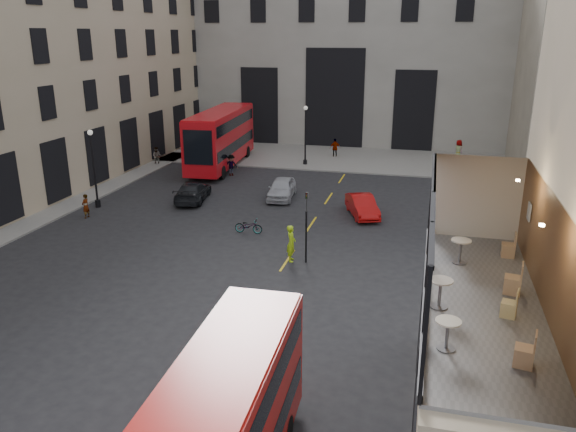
% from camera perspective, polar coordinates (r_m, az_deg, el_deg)
% --- Properties ---
extents(ground, '(140.00, 140.00, 0.00)m').
position_cam_1_polar(ground, '(19.06, -3.41, -18.71)').
color(ground, black).
rests_on(ground, ground).
extents(host_frontage, '(3.00, 11.00, 4.50)m').
position_cam_1_polar(host_frontage, '(17.22, 18.31, -15.06)').
color(host_frontage, '#BBA78C').
rests_on(host_frontage, ground).
extents(cafe_floor, '(3.00, 10.00, 0.10)m').
position_cam_1_polar(cafe_floor, '(16.11, 19.12, -8.17)').
color(cafe_floor, slate).
rests_on(cafe_floor, host_frontage).
extents(gateway, '(35.00, 10.60, 18.00)m').
position_cam_1_polar(gateway, '(63.27, 5.65, 16.20)').
color(gateway, '#9F9B94').
rests_on(gateway, ground).
extents(pavement_far, '(40.00, 12.00, 0.12)m').
position_cam_1_polar(pavement_far, '(54.77, 2.67, 6.13)').
color(pavement_far, slate).
rests_on(pavement_far, ground).
extents(traffic_light_near, '(0.16, 0.20, 3.80)m').
position_cam_1_polar(traffic_light_near, '(28.56, 1.87, -0.23)').
color(traffic_light_near, black).
rests_on(traffic_light_near, ground).
extents(traffic_light_far, '(0.16, 0.20, 3.80)m').
position_cam_1_polar(traffic_light_far, '(47.73, -10.53, 6.96)').
color(traffic_light_far, black).
rests_on(traffic_light_far, ground).
extents(street_lamp_a, '(0.36, 0.36, 5.33)m').
position_cam_1_polar(street_lamp_a, '(40.15, -19.06, 4.13)').
color(street_lamp_a, black).
rests_on(street_lamp_a, ground).
extents(street_lamp_b, '(0.36, 0.36, 5.33)m').
position_cam_1_polar(street_lamp_b, '(50.49, 1.77, 7.82)').
color(street_lamp_b, black).
rests_on(street_lamp_b, ground).
extents(bus_far, '(3.78, 12.66, 4.98)m').
position_cam_1_polar(bus_far, '(50.21, -6.82, 8.11)').
color(bus_far, red).
rests_on(bus_far, ground).
extents(car_a, '(2.16, 4.47, 1.47)m').
position_cam_1_polar(car_a, '(40.49, -0.65, 2.82)').
color(car_a, '#A9ABB2').
rests_on(car_a, ground).
extents(car_b, '(2.85, 4.39, 1.37)m').
position_cam_1_polar(car_b, '(36.86, 7.56, 1.03)').
color(car_b, '#A80A0A').
rests_on(car_b, ground).
extents(car_c, '(2.69, 4.95, 1.36)m').
position_cam_1_polar(car_c, '(40.46, -9.65, 2.47)').
color(car_c, black).
rests_on(car_c, ground).
extents(bicycle, '(1.69, 0.60, 0.88)m').
position_cam_1_polar(bicycle, '(33.54, -4.03, -1.02)').
color(bicycle, gray).
rests_on(bicycle, ground).
extents(cyclist, '(0.59, 0.79, 1.96)m').
position_cam_1_polar(cyclist, '(29.23, 0.33, -2.79)').
color(cyclist, '#A7D816').
rests_on(cyclist, ground).
extents(pedestrian_a, '(0.91, 0.77, 1.66)m').
position_cam_1_polar(pedestrian_a, '(52.19, -13.16, 5.94)').
color(pedestrian_a, gray).
rests_on(pedestrian_a, ground).
extents(pedestrian_b, '(1.32, 1.24, 1.78)m').
position_cam_1_polar(pedestrian_b, '(47.24, -5.79, 5.15)').
color(pedestrian_b, gray).
rests_on(pedestrian_b, ground).
extents(pedestrian_c, '(1.16, 0.81, 1.83)m').
position_cam_1_polar(pedestrian_c, '(54.21, 4.81, 6.88)').
color(pedestrian_c, gray).
rests_on(pedestrian_c, ground).
extents(pedestrian_d, '(1.07, 1.15, 1.98)m').
position_cam_1_polar(pedestrian_d, '(54.89, 16.93, 6.39)').
color(pedestrian_d, gray).
rests_on(pedestrian_d, ground).
extents(pedestrian_e, '(0.41, 0.60, 1.58)m').
position_cam_1_polar(pedestrian_e, '(38.40, -19.87, 0.95)').
color(pedestrian_e, gray).
rests_on(pedestrian_e, ground).
extents(cafe_table_near, '(0.58, 0.58, 0.72)m').
position_cam_1_polar(cafe_table_near, '(13.30, 15.91, -11.09)').
color(cafe_table_near, white).
rests_on(cafe_table_near, cafe_floor).
extents(cafe_table_mid, '(0.63, 0.63, 0.78)m').
position_cam_1_polar(cafe_table_mid, '(15.11, 15.22, -7.17)').
color(cafe_table_mid, beige).
rests_on(cafe_table_mid, cafe_floor).
extents(cafe_table_far, '(0.61, 0.61, 0.76)m').
position_cam_1_polar(cafe_table_far, '(18.12, 17.14, -3.09)').
color(cafe_table_far, silver).
rests_on(cafe_table_far, cafe_floor).
extents(cafe_chair_a, '(0.47, 0.47, 0.82)m').
position_cam_1_polar(cafe_chair_a, '(13.36, 22.91, -12.90)').
color(cafe_chair_a, tan).
rests_on(cafe_chair_a, cafe_floor).
extents(cafe_chair_b, '(0.45, 0.45, 0.75)m').
position_cam_1_polar(cafe_chair_b, '(15.33, 21.56, -8.69)').
color(cafe_chair_b, '#D5BF7B').
rests_on(cafe_chair_b, cafe_floor).
extents(cafe_chair_c, '(0.51, 0.51, 0.90)m').
position_cam_1_polar(cafe_chair_c, '(16.64, 21.89, -6.41)').
color(cafe_chair_c, tan).
rests_on(cafe_chair_c, cafe_floor).
extents(cafe_chair_d, '(0.42, 0.42, 0.81)m').
position_cam_1_polar(cafe_chair_d, '(19.22, 21.49, -3.17)').
color(cafe_chair_d, tan).
rests_on(cafe_chair_d, cafe_floor).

